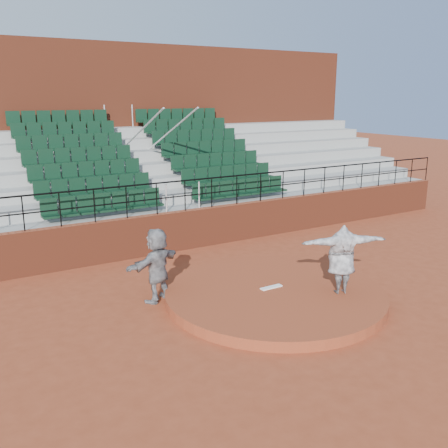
{
  "coord_description": "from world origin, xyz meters",
  "views": [
    {
      "loc": [
        -7.07,
        -9.41,
        4.98
      ],
      "look_at": [
        0.0,
        2.5,
        1.4
      ],
      "focal_mm": 40.0,
      "sensor_mm": 36.0,
      "label": 1
    }
  ],
  "objects": [
    {
      "name": "pitcher",
      "position": [
        1.28,
        -0.95,
        1.12
      ],
      "size": [
        2.2,
        1.28,
        1.73
      ],
      "primitive_type": "imported",
      "rotation": [
        0.0,
        0.0,
        2.79
      ],
      "color": "black",
      "rests_on": "pitchers_mound"
    },
    {
      "name": "wall_railing",
      "position": [
        0.0,
        5.0,
        2.03
      ],
      "size": [
        24.04,
        0.05,
        1.03
      ],
      "color": "black",
      "rests_on": "boundary_wall"
    },
    {
      "name": "boundary_wall",
      "position": [
        0.0,
        5.0,
        0.65
      ],
      "size": [
        24.0,
        0.3,
        1.3
      ],
      "primitive_type": "cube",
      "color": "maroon",
      "rests_on": "ground"
    },
    {
      "name": "pitchers_mound",
      "position": [
        0.0,
        0.0,
        0.12
      ],
      "size": [
        5.5,
        5.5,
        0.25
      ],
      "primitive_type": "cylinder",
      "color": "brown",
      "rests_on": "ground"
    },
    {
      "name": "ground",
      "position": [
        0.0,
        0.0,
        0.0
      ],
      "size": [
        90.0,
        90.0,
        0.0
      ],
      "primitive_type": "plane",
      "color": "brown",
      "rests_on": "ground"
    },
    {
      "name": "press_box_facade",
      "position": [
        0.0,
        12.6,
        3.55
      ],
      "size": [
        24.0,
        3.0,
        7.1
      ],
      "primitive_type": "cube",
      "color": "maroon",
      "rests_on": "ground"
    },
    {
      "name": "pitching_rubber",
      "position": [
        0.0,
        0.15,
        0.27
      ],
      "size": [
        0.6,
        0.15,
        0.03
      ],
      "primitive_type": "cube",
      "color": "white",
      "rests_on": "pitchers_mound"
    },
    {
      "name": "seating_deck",
      "position": [
        0.0,
        8.64,
        1.45
      ],
      "size": [
        24.0,
        5.97,
        4.63
      ],
      "color": "gray",
      "rests_on": "ground"
    },
    {
      "name": "fielder",
      "position": [
        -2.54,
        1.45,
        0.93
      ],
      "size": [
        1.8,
        1.23,
        1.86
      ],
      "primitive_type": "imported",
      "rotation": [
        0.0,
        0.0,
        3.58
      ],
      "color": "black",
      "rests_on": "ground"
    }
  ]
}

